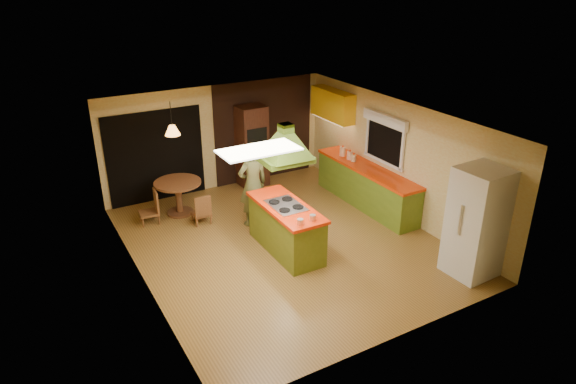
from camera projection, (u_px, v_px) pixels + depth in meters
ground at (284, 243)px, 10.09m from camera, size 6.50×6.50×0.00m
room_walls at (284, 184)px, 9.58m from camera, size 5.50×6.50×6.50m
ceiling_plane at (284, 119)px, 9.07m from camera, size 6.50×6.50×0.00m
brick_panel at (264, 130)px, 12.71m from camera, size 2.64×0.03×2.50m
nook_opening at (156, 156)px, 11.54m from camera, size 2.20×0.03×2.10m
right_counter at (366, 186)px, 11.49m from camera, size 0.62×3.05×0.92m
upper_cabinets at (333, 105)px, 12.21m from camera, size 0.34×1.40×0.70m
window_right at (385, 131)px, 10.91m from camera, size 0.12×1.35×1.06m
fluor_panel at (259, 150)px, 7.63m from camera, size 1.20×0.60×0.03m
kitchen_island at (286, 228)px, 9.65m from camera, size 0.77×1.88×0.95m
range_hood at (286, 137)px, 8.93m from camera, size 0.91×0.67×0.78m
man at (253, 184)px, 10.48m from camera, size 0.67×0.45×1.79m
refrigerator at (477, 222)px, 8.75m from camera, size 0.84×0.79×1.97m
wall_oven at (252, 146)px, 12.37m from camera, size 0.67×0.62×1.98m
dining_table at (178, 191)px, 11.06m from camera, size 1.01×1.01×0.76m
chair_left at (148, 207)px, 10.74m from camera, size 0.42×0.42×0.71m
chair_near at (201, 208)px, 10.74m from camera, size 0.38×0.38×0.67m
pendant_lamp at (172, 130)px, 10.50m from camera, size 0.38×0.38×0.21m
canister_large at (343, 151)px, 11.94m from camera, size 0.18×0.18×0.21m
canister_medium at (350, 155)px, 11.72m from camera, size 0.18×0.18×0.19m
canister_small at (354, 158)px, 11.61m from camera, size 0.13×0.13×0.16m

